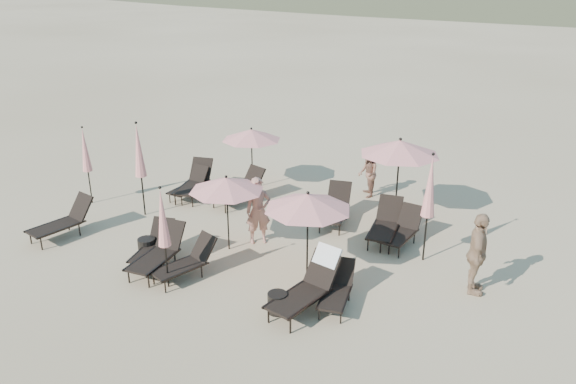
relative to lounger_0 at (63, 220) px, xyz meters
The scene contains 26 objects.
ground 5.52m from the lounger_0, ahead, with size 800.00×800.00×0.00m, color #D6BA8C.
lounger_0 is the anchor object (origin of this frame).
lounger_1 3.07m from the lounger_0, ahead, with size 0.95×1.65×0.89m.
lounger_2 3.48m from the lounger_0, ahead, with size 0.86×1.82×1.01m.
lounger_3 4.32m from the lounger_0, ahead, with size 1.07×1.70×0.92m.
lounger_4 7.41m from the lounger_0, ahead, with size 1.04×2.01×1.19m.
lounger_5 7.90m from the lounger_0, ahead, with size 0.85×1.55×0.84m.
lounger_6 4.13m from the lounger_0, 73.15° to the left, with size 0.60×1.54×0.88m.
lounger_7 4.27m from the lounger_0, 72.26° to the left, with size 1.13×1.96×1.06m.
lounger_8 5.17m from the lounger_0, 55.75° to the left, with size 1.14×1.91×1.03m.
lounger_9 7.50m from the lounger_0, 35.62° to the left, with size 1.05×1.87×1.01m.
lounger_10 8.70m from the lounger_0, 27.41° to the left, with size 0.91×1.83×1.01m.
lounger_11 9.11m from the lounger_0, 25.52° to the left, with size 0.76×1.66×0.93m.
umbrella_open_0 4.80m from the lounger_0, 19.22° to the left, with size 1.90×1.90×2.05m.
umbrella_open_1 7.04m from the lounger_0, 10.29° to the left, with size 2.02×2.02×2.18m.
umbrella_open_2 6.28m from the lounger_0, 65.55° to the left, with size 1.93×1.93×2.08m.
umbrella_open_3 9.45m from the lounger_0, 36.09° to the left, with size 2.28×2.28×2.45m.
umbrella_closed_0 4.44m from the lounger_0, ahead, with size 0.29×0.29×2.48m.
umbrella_closed_1 9.69m from the lounger_0, 20.57° to the left, with size 0.33×0.33×2.82m.
umbrella_closed_2 2.68m from the lounger_0, 119.76° to the left, with size 0.29×0.29×2.47m.
umbrella_closed_3 2.78m from the lounger_0, 67.16° to the left, with size 0.33×0.33×2.85m.
side_table_0 2.77m from the lounger_0, ahead, with size 0.44×0.44×0.48m, color black.
side_table_1 6.92m from the lounger_0, ahead, with size 0.43×0.43×0.45m, color black.
beachgoer_a 5.34m from the lounger_0, 24.89° to the left, with size 0.66×0.43×1.82m, color #B0725F.
beachgoer_b 9.12m from the lounger_0, 47.54° to the left, with size 0.74×0.58×1.53m, color #8B5C47.
beachgoer_c 10.66m from the lounger_0, 13.13° to the left, with size 1.12×0.47×1.92m, color tan.
Camera 1 is at (6.48, -9.08, 6.77)m, focal length 35.00 mm.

